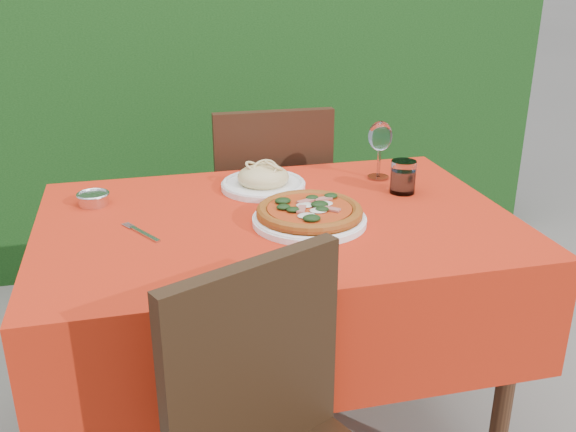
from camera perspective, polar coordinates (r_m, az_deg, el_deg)
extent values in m
cube|color=black|center=(3.19, -7.32, 11.01)|extent=(3.20, 0.55, 1.60)
cube|color=#402514|center=(1.74, -1.03, -0.93)|extent=(1.20, 0.80, 0.04)
cylinder|color=#402514|center=(1.84, 18.77, -14.07)|extent=(0.05, 0.05, 0.70)
cylinder|color=#402514|center=(2.18, -17.14, -7.80)|extent=(0.05, 0.05, 0.70)
cylinder|color=#402514|center=(2.35, 10.17, -4.89)|extent=(0.05, 0.05, 0.70)
cube|color=red|center=(1.79, -1.00, -4.82)|extent=(1.26, 0.86, 0.32)
cube|color=black|center=(1.28, -3.05, -12.96)|extent=(0.38, 0.20, 0.44)
cube|color=black|center=(2.50, -2.04, -0.41)|extent=(0.42, 0.42, 0.04)
cube|color=black|center=(2.24, -1.23, 3.65)|extent=(0.42, 0.05, 0.45)
cylinder|color=black|center=(2.79, 0.94, -3.16)|extent=(0.04, 0.04, 0.42)
cylinder|color=black|center=(2.74, -6.34, -3.83)|extent=(0.04, 0.04, 0.42)
cylinder|color=black|center=(2.48, 2.87, -6.56)|extent=(0.04, 0.04, 0.42)
cylinder|color=black|center=(2.42, -5.35, -7.42)|extent=(0.04, 0.04, 0.42)
cylinder|color=white|center=(1.68, 1.91, -0.39)|extent=(0.30, 0.30, 0.02)
cylinder|color=#AF5718|center=(1.68, 1.92, 0.19)|extent=(0.28, 0.28, 0.02)
cylinder|color=#A2210A|center=(1.67, 1.92, 0.62)|extent=(0.23, 0.23, 0.01)
cylinder|color=white|center=(1.94, -2.20, 2.70)|extent=(0.25, 0.25, 0.02)
ellipsoid|color=#DDC28A|center=(1.93, -2.22, 3.50)|extent=(0.17, 0.17, 0.07)
cylinder|color=white|center=(1.92, 10.19, 3.44)|extent=(0.07, 0.07, 0.10)
cylinder|color=#96B9CC|center=(1.93, 10.16, 3.03)|extent=(0.06, 0.06, 0.07)
cylinder|color=white|center=(2.05, 8.00, 3.43)|extent=(0.07, 0.07, 0.01)
cylinder|color=white|center=(2.04, 8.08, 4.77)|extent=(0.01, 0.01, 0.09)
ellipsoid|color=white|center=(2.01, 8.20, 7.05)|extent=(0.08, 0.08, 0.09)
cube|color=#BABAC1|center=(1.65, -12.62, -1.57)|extent=(0.10, 0.16, 0.00)
cylinder|color=silver|center=(1.89, -16.90, 1.42)|extent=(0.08, 0.08, 0.03)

